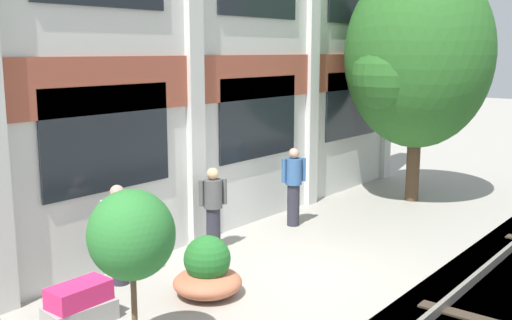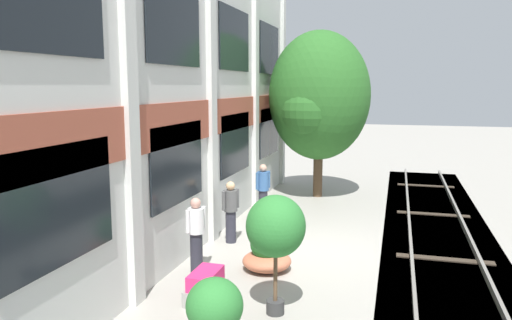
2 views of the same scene
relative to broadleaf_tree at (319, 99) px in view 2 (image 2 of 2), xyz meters
The scene contains 11 objects.
ground_plane 6.72m from the broadleaf_tree, behind, with size 80.00×80.00×0.00m, color #9E998E.
apartment_facade 6.09m from the broadleaf_tree, 160.18° to the left, with size 15.91×0.64×7.56m.
rail_tracks 7.74m from the broadleaf_tree, 146.53° to the right, with size 23.55×2.80×0.43m.
broadleaf_tree is the anchor object (origin of this frame).
potted_plant_fluted_column 11.51m from the broadleaf_tree, behind, with size 0.79×0.79×1.30m.
potted_plant_square_trough 9.74m from the broadleaf_tree, behind, with size 0.96×0.58×0.56m.
potted_plant_wide_bowl 8.02m from the broadleaf_tree, behind, with size 1.04×1.04×0.93m.
potted_plant_tall_urn 9.58m from the broadleaf_tree, behind, with size 1.01×1.01×2.09m.
resident_by_doorway 6.50m from the broadleaf_tree, 167.70° to the left, with size 0.46×0.34×1.55m.
resident_watching_tracks 8.46m from the broadleaf_tree, behind, with size 0.48×0.34×1.60m.
resident_near_plants 4.53m from the broadleaf_tree, 163.98° to the left, with size 0.46×0.34×1.66m.
Camera 2 is at (-11.52, -1.92, 3.90)m, focal length 35.00 mm.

